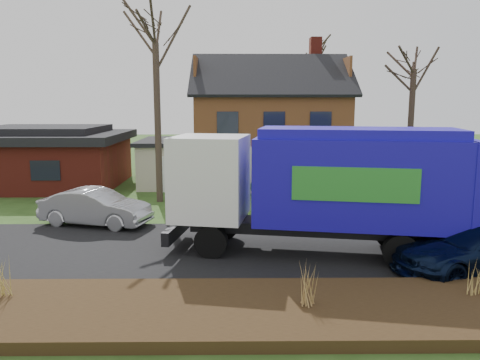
{
  "coord_description": "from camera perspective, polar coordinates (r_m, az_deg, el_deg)",
  "views": [
    {
      "loc": [
        -0.21,
        -15.99,
        5.17
      ],
      "look_at": [
        0.0,
        2.5,
        2.08
      ],
      "focal_mm": 35.0,
      "sensor_mm": 36.0,
      "label": 1
    }
  ],
  "objects": [
    {
      "name": "ranch_house",
      "position": [
        31.48,
        -22.67,
        2.63
      ],
      "size": [
        9.8,
        8.2,
        3.7
      ],
      "color": "maroon",
      "rests_on": "ground"
    },
    {
      "name": "silver_sedan",
      "position": [
        20.74,
        -17.21,
        -3.19
      ],
      "size": [
        4.95,
        2.83,
        1.54
      ],
      "primitive_type": "imported",
      "rotation": [
        0.0,
        0.0,
        1.3
      ],
      "color": "#B0B2B8",
      "rests_on": "ground"
    },
    {
      "name": "mulch_verge",
      "position": [
        11.81,
        0.44,
        -15.65
      ],
      "size": [
        80.0,
        3.5,
        0.3
      ],
      "primitive_type": "cube",
      "color": "black",
      "rests_on": "ground"
    },
    {
      "name": "main_house",
      "position": [
        29.97,
        2.61,
        7.29
      ],
      "size": [
        12.95,
        8.95,
        9.26
      ],
      "color": "#C1B39B",
      "rests_on": "ground"
    },
    {
      "name": "grass_clump_east",
      "position": [
        13.58,
        27.1,
        -10.71
      ],
      "size": [
        0.34,
        0.28,
        0.84
      ],
      "color": "tan",
      "rests_on": "mulch_verge"
    },
    {
      "name": "tree_back",
      "position": [
        39.14,
        8.48,
        16.11
      ],
      "size": [
        3.7,
        3.7,
        11.7
      ],
      "color": "#382B22",
      "rests_on": "ground"
    },
    {
      "name": "ground",
      "position": [
        16.81,
        0.09,
        -8.43
      ],
      "size": [
        120.0,
        120.0,
        0.0
      ],
      "primitive_type": "plane",
      "color": "#294717",
      "rests_on": "ground"
    },
    {
      "name": "grass_clump_mid",
      "position": [
        11.68,
        8.4,
        -12.36
      ],
      "size": [
        0.39,
        0.32,
        1.09
      ],
      "color": "#A37F47",
      "rests_on": "mulch_verge"
    },
    {
      "name": "tree_front_east",
      "position": [
        26.66,
        20.58,
        14.92
      ],
      "size": [
        3.53,
        3.53,
        9.8
      ],
      "color": "#392A22",
      "rests_on": "ground"
    },
    {
      "name": "garbage_truck",
      "position": [
        16.05,
        10.24,
        -0.26
      ],
      "size": [
        10.41,
        4.45,
        4.32
      ],
      "rotation": [
        0.0,
        0.0,
        -0.18
      ],
      "color": "black",
      "rests_on": "ground"
    },
    {
      "name": "road",
      "position": [
        16.81,
        0.09,
        -8.39
      ],
      "size": [
        80.0,
        7.0,
        0.02
      ],
      "primitive_type": "cube",
      "color": "black",
      "rests_on": "ground"
    },
    {
      "name": "tree_front_west",
      "position": [
        24.8,
        -10.36,
        18.82
      ],
      "size": [
        3.78,
        3.78,
        11.24
      ],
      "color": "#3E3025",
      "rests_on": "ground"
    },
    {
      "name": "navy_wagon",
      "position": [
        16.22,
        26.84,
        -7.24
      ],
      "size": [
        5.83,
        3.8,
        1.57
      ],
      "primitive_type": "imported",
      "rotation": [
        0.0,
        0.0,
        -1.25
      ],
      "color": "black",
      "rests_on": "ground"
    }
  ]
}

